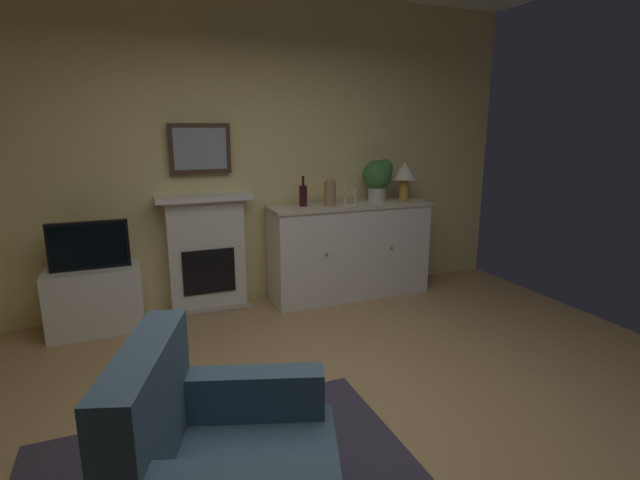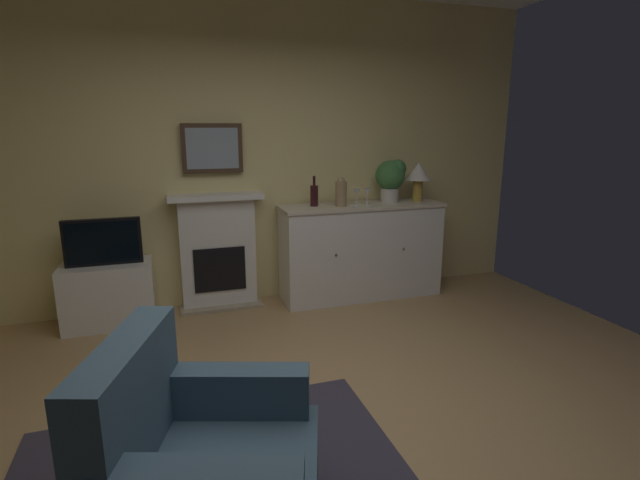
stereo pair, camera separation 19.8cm
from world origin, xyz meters
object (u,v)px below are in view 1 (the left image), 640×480
at_px(potted_plant_small, 378,176).
at_px(wine_glass_center, 356,192).
at_px(wine_glass_left, 345,193).
at_px(fireplace_unit, 207,253).
at_px(table_lamp, 405,173).
at_px(tv_set, 89,246).
at_px(sideboard_cabinet, 350,250).
at_px(vase_decorative, 330,192).
at_px(armchair, 222,472).
at_px(framed_picture, 200,149).
at_px(wine_bottle, 303,195).
at_px(tv_cabinet, 95,299).

bearing_deg(potted_plant_small, wine_glass_center, -161.96).
height_order(wine_glass_left, wine_glass_center, same).
bearing_deg(fireplace_unit, table_lamp, -5.01).
bearing_deg(wine_glass_center, tv_set, 178.93).
xyz_separation_m(sideboard_cabinet, table_lamp, (0.61, 0.00, 0.76)).
bearing_deg(wine_glass_left, vase_decorative, -178.13).
bearing_deg(armchair, fireplace_unit, 81.92).
distance_m(table_lamp, wine_glass_center, 0.61).
height_order(framed_picture, table_lamp, framed_picture).
relative_size(wine_bottle, vase_decorative, 1.03).
distance_m(sideboard_cabinet, wine_glass_left, 0.61).
relative_size(fireplace_unit, tv_cabinet, 1.47).
bearing_deg(tv_cabinet, sideboard_cabinet, -0.36).
distance_m(fireplace_unit, potted_plant_small, 1.87).
distance_m(framed_picture, vase_decorative, 1.27).
height_order(wine_glass_center, tv_set, wine_glass_center).
bearing_deg(vase_decorative, wine_glass_left, 1.87).
bearing_deg(tv_set, wine_glass_center, -1.07).
distance_m(table_lamp, wine_bottle, 1.11).
xyz_separation_m(wine_glass_left, armchair, (-1.72, -2.57, -0.70)).
relative_size(tv_cabinet, tv_set, 1.21).
bearing_deg(table_lamp, vase_decorative, -176.66).
relative_size(wine_bottle, potted_plant_small, 0.67).
bearing_deg(tv_cabinet, potted_plant_small, 0.64).
height_order(framed_picture, potted_plant_small, framed_picture).
height_order(framed_picture, wine_glass_left, framed_picture).
bearing_deg(fireplace_unit, vase_decorative, -11.03).
bearing_deg(fireplace_unit, potted_plant_small, -4.34).
height_order(sideboard_cabinet, table_lamp, table_lamp).
distance_m(framed_picture, wine_glass_center, 1.53).
bearing_deg(table_lamp, framed_picture, 173.72).
bearing_deg(framed_picture, wine_bottle, -11.05).
bearing_deg(wine_bottle, tv_cabinet, -179.18).
distance_m(wine_bottle, potted_plant_small, 0.83).
bearing_deg(tv_set, wine_bottle, 1.52).
bearing_deg(wine_glass_left, sideboard_cabinet, 28.97).
height_order(wine_bottle, vase_decorative, wine_bottle).
height_order(table_lamp, wine_glass_center, table_lamp).
relative_size(table_lamp, tv_cabinet, 0.53).
bearing_deg(potted_plant_small, table_lamp, -9.15).
xyz_separation_m(sideboard_cabinet, potted_plant_small, (0.33, 0.05, 0.73)).
distance_m(tv_cabinet, armchair, 2.70).
xyz_separation_m(wine_glass_left, vase_decorative, (-0.16, -0.01, 0.02)).
relative_size(wine_glass_left, wine_glass_center, 1.00).
relative_size(table_lamp, armchair, 0.40).
height_order(sideboard_cabinet, potted_plant_small, potted_plant_small).
relative_size(wine_glass_center, tv_cabinet, 0.22).
xyz_separation_m(framed_picture, armchair, (-0.40, -2.84, -1.13)).
bearing_deg(tv_set, wine_glass_left, -0.91).
distance_m(framed_picture, wine_glass_left, 1.42).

